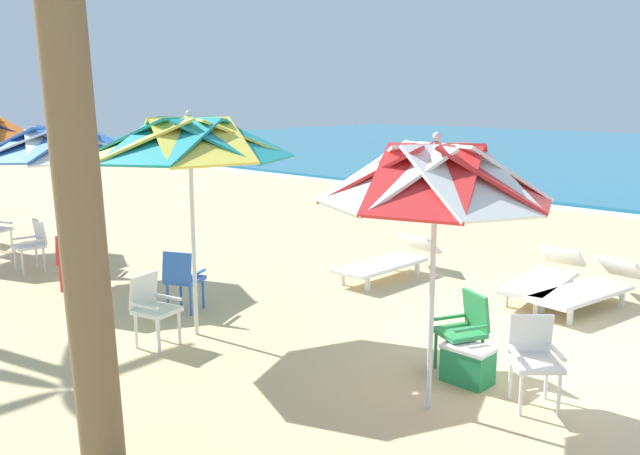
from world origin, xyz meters
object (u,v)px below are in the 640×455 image
Objects in this scene: beach_umbrella_1 at (190,140)px; sun_lounger_3 at (389,261)px; plastic_chair_6 at (85,241)px; plastic_chair_2 at (152,305)px; sun_lounger_1 at (589,288)px; palm_tree_3 at (60,12)px; plastic_chair_0 at (465,327)px; plastic_chair_1 at (534,355)px; plastic_chair_3 at (182,277)px; beach_umbrella_2 at (60,144)px; beach_umbrella_0 at (436,177)px; plastic_chair_4 at (32,242)px; plastic_chair_5 at (74,258)px; cooler_box at (468,364)px; sun_lounger_2 at (544,278)px.

sun_lounger_3 is at bearing 88.68° from beach_umbrella_1.
plastic_chair_2 is at bearing -17.03° from plastic_chair_6.
palm_tree_3 is (-1.15, -6.87, 3.21)m from sun_lounger_1.
plastic_chair_0 is 0.94m from plastic_chair_1.
beach_umbrella_2 reaches higher than plastic_chair_3.
beach_umbrella_0 is at bearing -130.20° from plastic_chair_1.
plastic_chair_4 is at bearing -149.76° from sun_lounger_1.
palm_tree_3 is at bearing -20.60° from plastic_chair_4.
plastic_chair_0 is 1.00× the size of plastic_chair_5.
cooler_box is at bearing -40.81° from sun_lounger_3.
plastic_chair_6 reaches higher than sun_lounger_2.
beach_umbrella_1 reaches higher than plastic_chair_1.
plastic_chair_0 reaches higher than sun_lounger_1.
sun_lounger_2 is at bearing 51.84° from plastic_chair_3.
sun_lounger_1 is at bearing 92.07° from cooler_box.
plastic_chair_5 is at bearing -128.16° from sun_lounger_3.
plastic_chair_1 is at bearing -0.98° from cooler_box.
beach_umbrella_1 is 3.31m from palm_tree_3.
beach_umbrella_1 is (-3.27, -0.28, 0.19)m from beach_umbrella_0.
sun_lounger_2 is at bearing 101.84° from beach_umbrella_0.
beach_umbrella_1 is 3.18× the size of plastic_chair_5.
palm_tree_3 is at bearing -115.97° from beach_umbrella_0.
beach_umbrella_2 is 1.18× the size of sun_lounger_1.
sun_lounger_3 is at bearing 106.64° from palm_tree_3.
plastic_chair_5 is at bearing -169.40° from cooler_box.
plastic_chair_3 is 0.39× the size of sun_lounger_1.
plastic_chair_6 is (-7.88, -0.43, 0.00)m from plastic_chair_1.
beach_umbrella_2 is 6.30m from palm_tree_3.
plastic_chair_4 is at bearing 172.94° from plastic_chair_2.
sun_lounger_3 is at bearing 37.84° from plastic_chair_6.
beach_umbrella_1 is 3.18× the size of plastic_chair_3.
beach_umbrella_1 is 3.18× the size of plastic_chair_6.
plastic_chair_4 is (-7.54, -1.32, 0.00)m from plastic_chair_0.
plastic_chair_3 is (-4.78, -0.64, 0.00)m from plastic_chair_1.
plastic_chair_2 is at bearing -9.50° from plastic_chair_5.
plastic_chair_1 and plastic_chair_5 have the same top height.
sun_lounger_1 is (3.95, 4.01, -0.22)m from plastic_chair_3.
beach_umbrella_1 is at bearing -156.68° from plastic_chair_0.
beach_umbrella_0 is 5.10m from sun_lounger_3.
sun_lounger_3 is (-3.01, -0.66, 0.00)m from sun_lounger_1.
plastic_chair_3 is 5.00m from palm_tree_3.
beach_umbrella_1 is 1.25× the size of sun_lounger_2.
cooler_box is at bearing 10.60° from plastic_chair_5.
sun_lounger_2 is (-1.54, 3.48, -0.22)m from plastic_chair_1.
plastic_chair_2 is 2.92m from plastic_chair_5.
plastic_chair_4 is at bearing -172.05° from cooler_box.
beach_umbrella_0 is at bearing -2.72° from plastic_chair_6.
sun_lounger_1 is (3.09, 4.42, -2.12)m from beach_umbrella_1.
palm_tree_3 is at bearing -43.14° from plastic_chair_2.
sun_lounger_2 is 3.57m from cooler_box.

